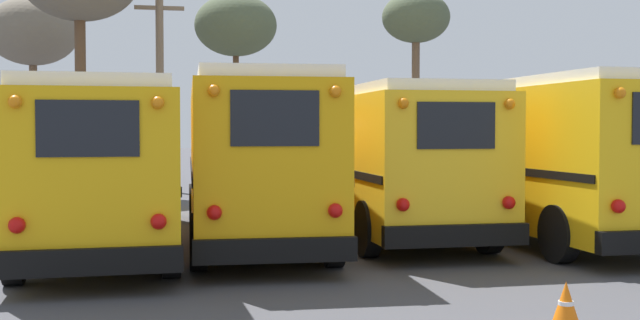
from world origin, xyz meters
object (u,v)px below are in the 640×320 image
object	(u,v)px
school_bus_2	(379,155)
bare_tree_3	(236,26)
school_bus_1	(250,155)
school_bus_3	(525,153)
utility_pole	(160,83)
bare_tree_0	(416,21)
bare_tree_1	(33,33)
traffic_cone	(566,306)
school_bus_0	(102,161)

from	to	relation	value
school_bus_2	bare_tree_3	bearing A→B (deg)	96.19
school_bus_1	school_bus_2	size ratio (longest dim) A/B	1.03
school_bus_3	utility_pole	size ratio (longest dim) A/B	1.28
school_bus_2	utility_pole	xyz separation A→B (m)	(-4.65, 13.08, 2.27)
school_bus_2	bare_tree_0	bearing A→B (deg)	68.14
school_bus_2	bare_tree_1	size ratio (longest dim) A/B	1.18
school_bus_1	bare_tree_1	bearing A→B (deg)	109.02
school_bus_1	bare_tree_1	world-z (taller)	bare_tree_1
bare_tree_0	traffic_cone	size ratio (longest dim) A/B	13.32
utility_pole	bare_tree_0	size ratio (longest dim) A/B	1.02
school_bus_0	school_bus_1	size ratio (longest dim) A/B	1.08
bare_tree_0	bare_tree_1	world-z (taller)	bare_tree_1
utility_pole	bare_tree_0	bearing A→B (deg)	-5.49
school_bus_3	school_bus_1	bearing A→B (deg)	176.68
school_bus_1	utility_pole	distance (m)	14.08
bare_tree_1	school_bus_3	bearing A→B (deg)	-58.26
school_bus_2	bare_tree_0	world-z (taller)	bare_tree_0
school_bus_0	utility_pole	xyz separation A→B (m)	(1.21, 13.91, 2.30)
utility_pole	bare_tree_0	distance (m)	9.87
bare_tree_3	school_bus_1	bearing A→B (deg)	-94.60
bare_tree_1	school_bus_0	bearing A→B (deg)	-78.60
school_bus_0	school_bus_1	bearing A→B (deg)	2.16
bare_tree_0	bare_tree_1	xyz separation A→B (m)	(-14.93, 7.76, 0.11)
bare_tree_0	bare_tree_3	xyz separation A→B (m)	(-6.53, 3.04, 0.01)
school_bus_1	utility_pole	xyz separation A→B (m)	(-1.72, 13.80, 2.21)
school_bus_1	school_bus_2	bearing A→B (deg)	13.90
utility_pole	bare_tree_0	xyz separation A→B (m)	(9.53, -0.92, 2.40)
school_bus_0	bare_tree_3	distance (m)	17.24
bare_tree_1	traffic_cone	distance (m)	30.92
school_bus_1	school_bus_0	bearing A→B (deg)	-177.84
bare_tree_0	school_bus_3	bearing A→B (deg)	-98.38
school_bus_1	utility_pole	world-z (taller)	utility_pole
school_bus_3	bare_tree_0	distance (m)	14.14
school_bus_1	bare_tree_0	world-z (taller)	bare_tree_0
school_bus_1	school_bus_2	world-z (taller)	school_bus_1
school_bus_0	school_bus_1	world-z (taller)	school_bus_1
school_bus_1	school_bus_2	xyz separation A→B (m)	(2.93, 0.73, -0.06)
school_bus_1	bare_tree_0	xyz separation A→B (m)	(7.81, 12.89, 4.61)
school_bus_3	bare_tree_0	size ratio (longest dim) A/B	1.31
school_bus_0	bare_tree_1	xyz separation A→B (m)	(-4.19, 20.75, 4.82)
school_bus_3	utility_pole	world-z (taller)	utility_pole
school_bus_2	bare_tree_1	world-z (taller)	bare_tree_1
bare_tree_3	school_bus_2	bearing A→B (deg)	-83.81
bare_tree_1	bare_tree_3	distance (m)	9.63
school_bus_1	bare_tree_3	distance (m)	16.63
school_bus_0	school_bus_2	xyz separation A→B (m)	(5.86, 0.84, 0.04)
school_bus_0	school_bus_3	bearing A→B (deg)	-1.49
school_bus_0	traffic_cone	xyz separation A→B (m)	(5.57, -7.92, -1.38)
school_bus_3	bare_tree_3	world-z (taller)	bare_tree_3
school_bus_0	bare_tree_3	world-z (taller)	bare_tree_3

